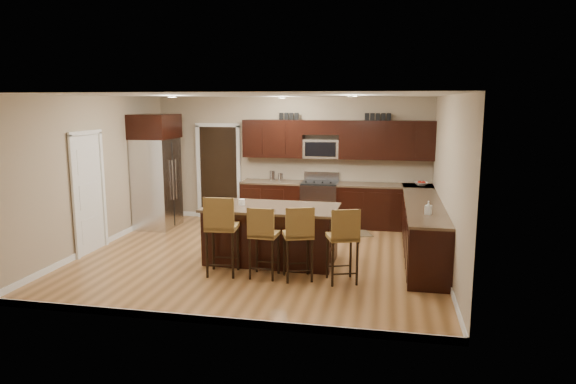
% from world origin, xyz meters
% --- Properties ---
extents(floor, '(6.00, 6.00, 0.00)m').
position_xyz_m(floor, '(0.00, 0.00, 0.00)').
color(floor, '#A57241').
rests_on(floor, ground).
extents(ceiling, '(6.00, 6.00, 0.00)m').
position_xyz_m(ceiling, '(0.00, 0.00, 2.70)').
color(ceiling, silver).
rests_on(ceiling, wall_back).
extents(wall_back, '(6.00, 0.00, 6.00)m').
position_xyz_m(wall_back, '(0.00, 2.75, 1.35)').
color(wall_back, tan).
rests_on(wall_back, floor).
extents(wall_left, '(0.00, 5.50, 5.50)m').
position_xyz_m(wall_left, '(-3.00, 0.00, 1.35)').
color(wall_left, tan).
rests_on(wall_left, floor).
extents(wall_right, '(0.00, 5.50, 5.50)m').
position_xyz_m(wall_right, '(3.00, 0.00, 1.35)').
color(wall_right, tan).
rests_on(wall_right, floor).
extents(base_cabinets, '(4.02, 3.96, 0.92)m').
position_xyz_m(base_cabinets, '(1.90, 1.45, 0.46)').
color(base_cabinets, black).
rests_on(base_cabinets, floor).
extents(upper_cabinets, '(4.00, 0.33, 0.80)m').
position_xyz_m(upper_cabinets, '(1.04, 2.58, 1.84)').
color(upper_cabinets, black).
rests_on(upper_cabinets, wall_back).
extents(range, '(0.76, 0.64, 1.11)m').
position_xyz_m(range, '(0.68, 2.45, 0.47)').
color(range, silver).
rests_on(range, floor).
extents(microwave, '(0.76, 0.31, 0.40)m').
position_xyz_m(microwave, '(0.68, 2.60, 1.62)').
color(microwave, silver).
rests_on(microwave, upper_cabinets).
extents(doorway, '(0.85, 0.03, 2.06)m').
position_xyz_m(doorway, '(-1.65, 2.73, 1.03)').
color(doorway, black).
rests_on(doorway, floor).
extents(pantry_door, '(0.03, 0.80, 2.04)m').
position_xyz_m(pantry_door, '(-2.98, -0.30, 1.02)').
color(pantry_door, white).
rests_on(pantry_door, floor).
extents(letter_decor, '(2.20, 0.03, 0.15)m').
position_xyz_m(letter_decor, '(0.90, 2.58, 2.29)').
color(letter_decor, black).
rests_on(letter_decor, upper_cabinets).
extents(island, '(2.18, 1.18, 0.92)m').
position_xyz_m(island, '(0.24, -0.20, 0.43)').
color(island, black).
rests_on(island, floor).
extents(stool_left, '(0.50, 0.50, 1.22)m').
position_xyz_m(stool_left, '(-0.33, -1.05, 0.76)').
color(stool_left, olive).
rests_on(stool_left, floor).
extents(stool_mid, '(0.42, 0.42, 1.08)m').
position_xyz_m(stool_mid, '(0.31, -1.04, 0.68)').
color(stool_mid, olive).
rests_on(stool_mid, floor).
extents(stool_right, '(0.53, 0.53, 1.11)m').
position_xyz_m(stool_right, '(0.84, -1.04, 0.70)').
color(stool_right, olive).
rests_on(stool_right, floor).
extents(refrigerator, '(0.79, 0.99, 2.35)m').
position_xyz_m(refrigerator, '(-2.62, 1.62, 1.20)').
color(refrigerator, silver).
rests_on(refrigerator, floor).
extents(floor_mat, '(0.96, 0.79, 0.01)m').
position_xyz_m(floor_mat, '(1.37, 1.80, 0.01)').
color(floor_mat, brown).
rests_on(floor_mat, floor).
extents(fruit_bowl, '(0.28, 0.28, 0.07)m').
position_xyz_m(fruit_bowl, '(2.75, 2.45, 0.95)').
color(fruit_bowl, silver).
rests_on(fruit_bowl, base_cabinets).
extents(soap_bottle, '(0.12, 0.12, 0.20)m').
position_xyz_m(soap_bottle, '(2.70, -0.33, 1.02)').
color(soap_bottle, '#B2B2B2').
rests_on(soap_bottle, base_cabinets).
extents(canister_tall, '(0.12, 0.12, 0.22)m').
position_xyz_m(canister_tall, '(-0.35, 2.45, 1.03)').
color(canister_tall, silver).
rests_on(canister_tall, base_cabinets).
extents(canister_short, '(0.11, 0.11, 0.18)m').
position_xyz_m(canister_short, '(-0.17, 2.45, 1.01)').
color(canister_short, silver).
rests_on(canister_short, base_cabinets).
extents(island_jar, '(0.10, 0.10, 0.10)m').
position_xyz_m(island_jar, '(-0.26, -0.20, 0.97)').
color(island_jar, white).
rests_on(island_jar, island).
extents(stool_extra, '(0.53, 0.53, 1.11)m').
position_xyz_m(stool_extra, '(1.49, -1.04, 0.70)').
color(stool_extra, olive).
rests_on(stool_extra, floor).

